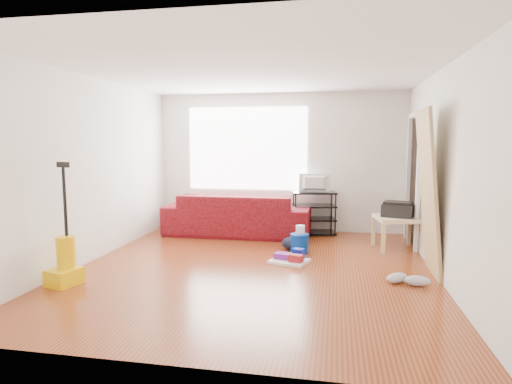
% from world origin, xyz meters
% --- Properties ---
extents(room, '(4.51, 5.01, 2.51)m').
position_xyz_m(room, '(0.07, 0.15, 1.25)').
color(room, '#642C15').
rests_on(room, ground).
extents(sofa, '(2.51, 0.98, 0.73)m').
position_xyz_m(sofa, '(-0.65, 1.95, 0.00)').
color(sofa, '#4E0205').
rests_on(sofa, ground).
extents(tv_stand, '(0.82, 0.56, 0.75)m').
position_xyz_m(tv_stand, '(0.66, 2.22, 0.39)').
color(tv_stand, black).
rests_on(tv_stand, ground).
extents(tv, '(0.54, 0.07, 0.31)m').
position_xyz_m(tv, '(0.66, 2.22, 0.91)').
color(tv, black).
rests_on(tv, tv_stand).
extents(side_table, '(0.71, 0.71, 0.51)m').
position_xyz_m(side_table, '(1.95, 1.35, 0.42)').
color(side_table, tan).
rests_on(side_table, ground).
extents(printer, '(0.51, 0.45, 0.23)m').
position_xyz_m(printer, '(1.95, 1.35, 0.62)').
color(printer, black).
rests_on(printer, side_table).
extents(bucket, '(0.33, 0.33, 0.27)m').
position_xyz_m(bucket, '(0.52, 0.91, 0.00)').
color(bucket, navy).
rests_on(bucket, ground).
extents(toilet_paper, '(0.13, 0.13, 0.12)m').
position_xyz_m(toilet_paper, '(0.52, 0.95, 0.20)').
color(toilet_paper, white).
rests_on(toilet_paper, bucket).
extents(cleaning_tray, '(0.58, 0.51, 0.17)m').
position_xyz_m(cleaning_tray, '(0.44, 0.34, 0.05)').
color(cleaning_tray, white).
rests_on(cleaning_tray, ground).
extents(backpack, '(0.43, 0.37, 0.21)m').
position_xyz_m(backpack, '(0.42, 1.00, 0.00)').
color(backpack, black).
rests_on(backpack, ground).
extents(sneakers, '(0.52, 0.27, 0.12)m').
position_xyz_m(sneakers, '(1.85, -0.31, 0.06)').
color(sneakers, silver).
rests_on(sneakers, ground).
extents(vacuum, '(0.38, 0.40, 1.40)m').
position_xyz_m(vacuum, '(-2.00, -1.01, 0.26)').
color(vacuum, '#FCC604').
rests_on(vacuum, ground).
extents(door_panel, '(0.25, 0.81, 2.02)m').
position_xyz_m(door_panel, '(2.13, 0.15, 0.00)').
color(door_panel, tan).
rests_on(door_panel, ground).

